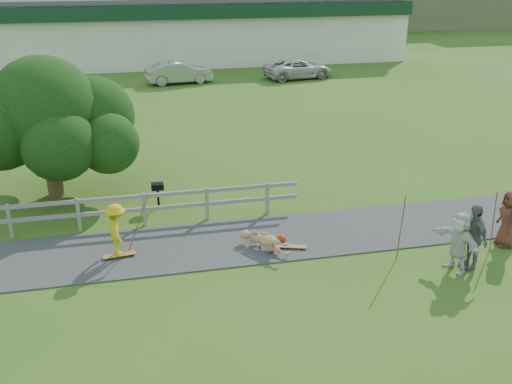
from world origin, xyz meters
TOP-DOWN VIEW (x-y plane):
  - ground at (0.00, 0.00)m, footprint 260.00×260.00m
  - path at (0.00, 1.50)m, footprint 34.00×3.00m
  - fence at (-4.62, 3.30)m, footprint 15.05×0.10m
  - strip_mall at (4.00, 34.94)m, footprint 32.50×10.75m
  - skater_rider at (-2.81, 1.27)m, footprint 0.75×1.09m
  - skater_fallen at (1.32, 0.81)m, footprint 1.55×1.32m
  - spectator_b at (6.60, -1.32)m, footprint 0.52×1.12m
  - spectator_c at (8.33, -0.40)m, footprint 0.71×0.94m
  - spectator_d at (6.15, -1.39)m, footprint 0.87×1.66m
  - car_silver at (1.16, 25.15)m, footprint 4.61×2.14m
  - car_white at (9.48, 25.11)m, footprint 5.14×3.03m
  - tree at (-5.02, 6.50)m, footprint 5.86×5.86m
  - bbq at (-1.50, 4.59)m, footprint 0.41×0.32m
  - longboard_rider at (-2.81, 1.27)m, footprint 0.93×0.34m
  - longboard_fallen at (2.12, 0.71)m, footprint 0.87×0.46m
  - helmet at (1.92, 1.16)m, footprint 0.26×0.26m
  - pole_rider at (-2.21, 1.67)m, footprint 0.03×0.03m
  - pole_spec_left at (4.88, -0.52)m, footprint 0.03×0.03m
  - pole_spec_right at (7.72, -0.57)m, footprint 0.03×0.03m

SIDE VIEW (x-z plane):
  - ground at x=0.00m, z-range 0.00..0.00m
  - path at x=0.00m, z-range 0.00..0.04m
  - longboard_fallen at x=2.12m, z-range 0.00..0.09m
  - longboard_rider at x=-2.81m, z-range 0.00..0.10m
  - helmet at x=1.92m, z-range 0.00..0.26m
  - skater_fallen at x=1.32m, z-range 0.00..0.60m
  - bbq at x=-1.50m, z-range 0.00..0.88m
  - car_white at x=9.48m, z-range 0.00..1.34m
  - fence at x=-4.62m, z-range 0.17..1.27m
  - car_silver at x=1.16m, z-range 0.00..1.46m
  - skater_rider at x=-2.81m, z-range 0.00..1.55m
  - spectator_d at x=6.15m, z-range 0.00..1.71m
  - spectator_c at x=8.33m, z-range 0.00..1.73m
  - pole_rider at x=-2.21m, z-range 0.00..1.83m
  - pole_spec_right at x=7.72m, z-range 0.00..1.84m
  - spectator_b at x=6.60m, z-range 0.00..1.87m
  - pole_spec_left at x=4.88m, z-range 0.00..1.95m
  - tree at x=-5.02m, z-range 0.00..4.61m
  - strip_mall at x=4.00m, z-range 0.03..5.13m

